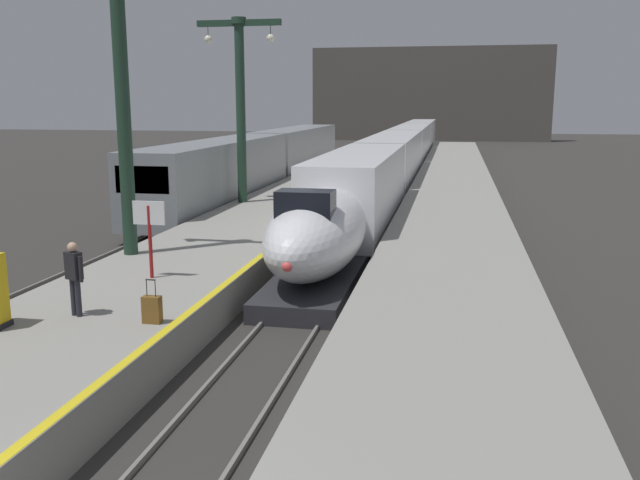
% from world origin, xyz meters
% --- Properties ---
extents(platform_left, '(4.80, 110.00, 1.05)m').
position_xyz_m(platform_left, '(-4.05, 24.75, 0.53)').
color(platform_left, gray).
rests_on(platform_left, ground).
extents(platform_right, '(4.80, 110.00, 1.05)m').
position_xyz_m(platform_right, '(4.05, 24.75, 0.53)').
color(platform_right, gray).
rests_on(platform_right, ground).
extents(platform_left_safety_stripe, '(0.20, 107.80, 0.01)m').
position_xyz_m(platform_left_safety_stripe, '(-1.77, 24.75, 1.05)').
color(platform_left_safety_stripe, yellow).
rests_on(platform_left_safety_stripe, platform_left).
extents(rail_main_left, '(0.08, 110.00, 0.12)m').
position_xyz_m(rail_main_left, '(-0.75, 27.50, 0.06)').
color(rail_main_left, slate).
rests_on(rail_main_left, ground).
extents(rail_main_right, '(0.08, 110.00, 0.12)m').
position_xyz_m(rail_main_right, '(0.75, 27.50, 0.06)').
color(rail_main_right, slate).
rests_on(rail_main_right, ground).
extents(rail_secondary_left, '(0.08, 110.00, 0.12)m').
position_xyz_m(rail_secondary_left, '(-8.85, 27.50, 0.06)').
color(rail_secondary_left, slate).
rests_on(rail_secondary_left, ground).
extents(rail_secondary_right, '(0.08, 110.00, 0.12)m').
position_xyz_m(rail_secondary_right, '(-7.35, 27.50, 0.06)').
color(rail_secondary_right, slate).
rests_on(rail_secondary_right, ground).
extents(highspeed_train_main, '(2.92, 76.48, 3.60)m').
position_xyz_m(highspeed_train_main, '(0.00, 48.13, 1.97)').
color(highspeed_train_main, silver).
rests_on(highspeed_train_main, ground).
extents(regional_train_adjacent, '(2.85, 36.60, 3.80)m').
position_xyz_m(regional_train_adjacent, '(-8.10, 37.75, 2.13)').
color(regional_train_adjacent, gray).
rests_on(regional_train_adjacent, ground).
extents(station_column_mid, '(4.00, 0.68, 9.34)m').
position_xyz_m(station_column_mid, '(-5.90, 14.02, 6.66)').
color(station_column_mid, '#1E3828').
rests_on(station_column_mid, platform_left).
extents(station_column_far, '(4.00, 0.68, 8.55)m').
position_xyz_m(station_column_far, '(-5.90, 25.80, 6.24)').
color(station_column_far, '#1E3828').
rests_on(station_column_far, platform_left).
extents(passenger_near_edge, '(0.53, 0.35, 1.69)m').
position_xyz_m(passenger_near_edge, '(-4.15, 7.82, 2.04)').
color(passenger_near_edge, '#23232D').
rests_on(passenger_near_edge, platform_left).
extents(rolling_suitcase, '(0.40, 0.22, 0.98)m').
position_xyz_m(rolling_suitcase, '(-2.26, 7.66, 1.35)').
color(rolling_suitcase, brown).
rests_on(rolling_suitcase, platform_left).
extents(departure_info_board, '(0.90, 0.10, 2.12)m').
position_xyz_m(departure_info_board, '(-3.96, 11.33, 2.56)').
color(departure_info_board, maroon).
rests_on(departure_info_board, platform_left).
extents(terminus_back_wall, '(36.00, 2.00, 14.00)m').
position_xyz_m(terminus_back_wall, '(0.00, 102.00, 7.00)').
color(terminus_back_wall, '#4C4742').
rests_on(terminus_back_wall, ground).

